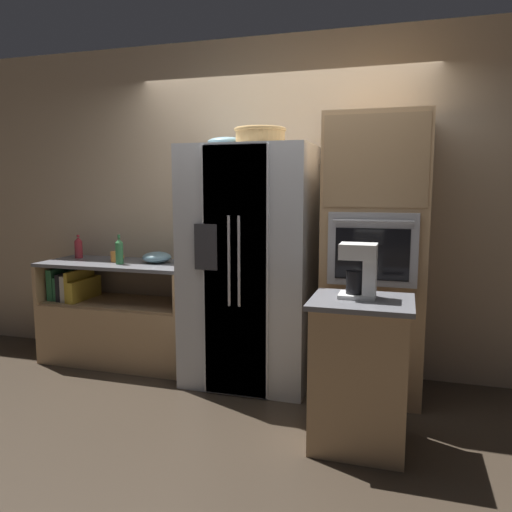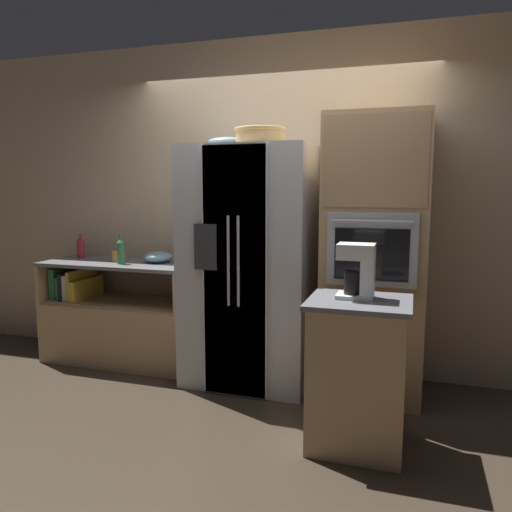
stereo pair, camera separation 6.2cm
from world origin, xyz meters
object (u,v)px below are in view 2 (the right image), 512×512
mug (118,256)px  bottle_tall (81,247)px  wall_oven (375,257)px  wicker_basket (260,135)px  fruit_bowl (228,142)px  mixing_bowl (158,257)px  refrigerator (251,266)px  bottle_short (121,251)px  coffee_maker (360,268)px

mug → bottle_tall: bearing=166.1°
wall_oven → wicker_basket: size_ratio=5.31×
fruit_bowl → bottle_tall: fruit_bowl is taller
fruit_bowl → mixing_bowl: size_ratio=1.22×
refrigerator → wall_oven: size_ratio=0.90×
wall_oven → bottle_short: bearing=-178.3°
fruit_bowl → refrigerator: bearing=-6.8°
bottle_tall → wall_oven: bearing=-3.2°
bottle_tall → wicker_basket: bearing=-8.4°
bottle_tall → mug: 0.49m
coffee_maker → mixing_bowl: bearing=153.5°
bottle_short → mug: size_ratio=1.97×
refrigerator → bottle_short: (-1.18, -0.02, 0.08)m
bottle_tall → mixing_bowl: 0.84m
refrigerator → fruit_bowl: (-0.20, 0.02, 0.98)m
refrigerator → mixing_bowl: size_ratio=7.48×
refrigerator → coffee_maker: 1.23m
refrigerator → fruit_bowl: 1.00m
refrigerator → coffee_maker: (0.94, -0.78, 0.15)m
wicker_basket → mixing_bowl: size_ratio=1.56×
fruit_bowl → bottle_tall: (-1.55, 0.17, -0.91)m
mug → mixing_bowl: (0.36, 0.06, 0.00)m
wicker_basket → fruit_bowl: (-0.30, 0.10, -0.03)m
fruit_bowl → bottle_short: bearing=-177.6°
refrigerator → bottle_short: 1.18m
bottle_short → coffee_maker: (2.11, -0.76, 0.07)m
refrigerator → wall_oven: (0.96, 0.05, 0.10)m
wall_oven → fruit_bowl: size_ratio=6.78×
wall_oven → bottle_tall: 2.71m
wall_oven → wicker_basket: wall_oven is taller
refrigerator → bottle_tall: size_ratio=8.60×
wicker_basket → refrigerator: bearing=142.8°
mug → mixing_bowl: mixing_bowl is taller
fruit_bowl → mug: bearing=177.1°
mug → mixing_bowl: size_ratio=0.52×
refrigerator → bottle_tall: refrigerator is taller
wall_oven → fruit_bowl: bearing=-178.9°
coffee_maker → wall_oven: bearing=88.2°
bottle_tall → coffee_maker: bearing=-19.9°
wicker_basket → wall_oven: bearing=8.1°
refrigerator → mug: (-1.27, 0.08, 0.01)m
wall_oven → mixing_bowl: wall_oven is taller
bottle_short → coffee_maker: bearing=-19.8°
wicker_basket → mug: bearing=173.5°
coffee_maker → bottle_tall: bearing=160.1°
bottle_tall → bottle_short: size_ratio=0.86×
wall_oven → wicker_basket: (-0.86, -0.12, 0.90)m
fruit_bowl → mixing_bowl: bearing=170.4°
wicker_basket → mixing_bowl: 1.43m
refrigerator → mixing_bowl: 0.92m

